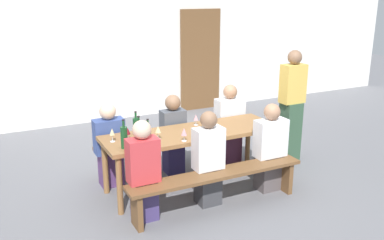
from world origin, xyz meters
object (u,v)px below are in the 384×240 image
at_px(seated_guest_far_0, 110,147).
at_px(seated_guest_far_2, 229,126).
at_px(wine_glass_3, 158,130).
at_px(seated_guest_near_1, 208,161).
at_px(bench_far, 171,144).
at_px(wine_bottle_3, 136,126).
at_px(wine_glass_1, 112,132).
at_px(wine_bottle_0, 148,136).
at_px(wine_glass_0, 196,118).
at_px(seated_guest_near_0, 143,173).
at_px(standing_host, 291,109).
at_px(seated_guest_far_1, 173,136).
at_px(wine_glass_2, 128,132).
at_px(wine_bottle_2, 124,137).
at_px(wooden_door, 200,60).
at_px(wine_glass_4, 184,132).
at_px(bench_near, 217,179).
at_px(wine_bottle_1, 139,133).
at_px(seated_guest_near_2, 270,150).
at_px(tasting_table, 192,137).

relative_size(seated_guest_far_0, seated_guest_far_2, 0.94).
xyz_separation_m(wine_glass_3, seated_guest_near_1, (0.46, -0.42, -0.32)).
distance_m(bench_far, wine_glass_3, 1.04).
bearing_deg(seated_guest_far_2, wine_glass_3, -66.05).
distance_m(wine_glass_3, seated_guest_near_1, 0.70).
bearing_deg(wine_bottle_3, wine_glass_1, -160.24).
relative_size(wine_bottle_0, wine_glass_0, 2.19).
height_order(seated_guest_near_0, standing_host, standing_host).
xyz_separation_m(wine_glass_3, seated_guest_far_1, (0.46, 0.60, -0.33)).
relative_size(wine_glass_2, standing_host, 0.09).
height_order(wine_bottle_2, seated_guest_far_1, seated_guest_far_1).
xyz_separation_m(wooden_door, wine_glass_4, (-2.12, -3.65, -0.19)).
xyz_separation_m(wine_glass_0, seated_guest_near_1, (-0.20, -0.72, -0.30)).
bearing_deg(seated_guest_near_0, wine_glass_0, -54.40).
distance_m(bench_near, wine_bottle_1, 1.06).
height_order(wine_glass_1, wine_glass_4, same).
bearing_deg(seated_guest_far_0, seated_guest_near_1, 41.02).
xyz_separation_m(wine_bottle_2, seated_guest_near_2, (1.79, -0.32, -0.35)).
bearing_deg(bench_near, wine_bottle_1, 142.73).
xyz_separation_m(wine_glass_0, seated_guest_near_2, (0.68, -0.72, -0.31)).
height_order(wine_bottle_1, wine_bottle_3, wine_bottle_1).
xyz_separation_m(bench_near, wine_glass_3, (-0.50, 0.57, 0.51)).
distance_m(bench_far, seated_guest_far_0, 0.96).
height_order(wine_glass_0, wine_glass_4, wine_glass_4).
distance_m(wine_bottle_0, wine_glass_2, 0.33).
height_order(wine_glass_2, seated_guest_near_0, seated_guest_near_0).
bearing_deg(seated_guest_far_0, wooden_door, 135.56).
distance_m(wine_bottle_0, seated_guest_near_1, 0.76).
bearing_deg(standing_host, wine_glass_3, 5.76).
relative_size(seated_guest_near_0, seated_guest_near_2, 1.01).
distance_m(bench_near, seated_guest_near_2, 0.87).
distance_m(wooden_door, wine_glass_2, 4.26).
height_order(wine_glass_0, wine_glass_1, wine_glass_1).
height_order(wine_bottle_3, wine_glass_0, wine_bottle_3).
xyz_separation_m(seated_guest_near_2, seated_guest_far_0, (-1.77, 1.02, -0.01)).
bearing_deg(wine_glass_4, wine_glass_2, 148.76).
height_order(wooden_door, seated_guest_far_2, wooden_door).
bearing_deg(standing_host, wine_glass_4, 12.05).
bearing_deg(bench_far, wine_glass_2, -143.94).
relative_size(wine_bottle_3, wine_glass_3, 1.75).
distance_m(wine_bottle_2, standing_host, 2.64).
relative_size(wine_glass_0, seated_guest_near_1, 0.13).
bearing_deg(wine_bottle_2, wine_glass_4, -7.40).
relative_size(bench_far, seated_guest_near_2, 1.92).
distance_m(tasting_table, wine_glass_2, 0.84).
distance_m(bench_near, standing_host, 1.90).
height_order(tasting_table, wine_glass_1, wine_glass_1).
distance_m(wine_bottle_1, seated_guest_far_0, 0.73).
height_order(wine_bottle_2, standing_host, standing_host).
height_order(seated_guest_near_1, seated_guest_near_2, seated_guest_near_1).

